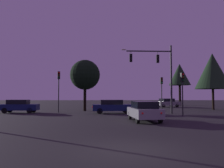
# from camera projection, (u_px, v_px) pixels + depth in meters

# --- Properties ---
(ground_plane) EXTENTS (168.00, 168.00, 0.00)m
(ground_plane) POSITION_uv_depth(u_px,v_px,m) (114.00, 110.00, 32.62)
(ground_plane) COLOR black
(ground_plane) RESTS_ON ground
(traffic_signal_mast_arm) EXTENTS (5.72, 0.51, 7.64)m
(traffic_signal_mast_arm) POSITION_uv_depth(u_px,v_px,m) (158.00, 67.00, 26.09)
(traffic_signal_mast_arm) COLOR #232326
(traffic_signal_mast_arm) RESTS_ON ground
(traffic_light_corner_left) EXTENTS (0.36, 0.38, 4.21)m
(traffic_light_corner_left) POSITION_uv_depth(u_px,v_px,m) (182.00, 85.00, 22.85)
(traffic_light_corner_left) COLOR #232326
(traffic_light_corner_left) RESTS_ON ground
(traffic_light_corner_right) EXTENTS (0.35, 0.38, 4.84)m
(traffic_light_corner_right) POSITION_uv_depth(u_px,v_px,m) (59.00, 84.00, 27.43)
(traffic_light_corner_right) COLOR #232326
(traffic_light_corner_right) RESTS_ON ground
(traffic_light_median) EXTENTS (0.34, 0.37, 4.46)m
(traffic_light_median) POSITION_uv_depth(u_px,v_px,m) (162.00, 87.00, 31.25)
(traffic_light_median) COLOR #232326
(traffic_light_median) RESTS_ON ground
(car_nearside_lane) EXTENTS (2.25, 4.76, 1.52)m
(car_nearside_lane) POSITION_uv_depth(u_px,v_px,m) (144.00, 111.00, 17.96)
(car_nearside_lane) COLOR gray
(car_nearside_lane) RESTS_ON ground
(car_crossing_left) EXTENTS (4.31, 1.86, 1.52)m
(car_crossing_left) POSITION_uv_depth(u_px,v_px,m) (19.00, 106.00, 26.84)
(car_crossing_left) COLOR #0F1947
(car_crossing_left) RESTS_ON ground
(car_crossing_right) EXTENTS (4.62, 1.98, 1.52)m
(car_crossing_right) POSITION_uv_depth(u_px,v_px,m) (113.00, 106.00, 25.99)
(car_crossing_right) COLOR #0F1947
(car_crossing_right) RESTS_ON ground
(car_far_lane) EXTENTS (4.57, 3.21, 1.52)m
(car_far_lane) POSITION_uv_depth(u_px,v_px,m) (167.00, 103.00, 41.31)
(car_far_lane) COLOR gray
(car_far_lane) RESTS_ON ground
(tree_behind_sign) EXTENTS (5.01, 5.01, 8.16)m
(tree_behind_sign) POSITION_uv_depth(u_px,v_px,m) (212.00, 71.00, 33.71)
(tree_behind_sign) COLOR black
(tree_behind_sign) RESTS_ON ground
(tree_left_far) EXTENTS (4.47, 4.47, 8.74)m
(tree_left_far) POSITION_uv_depth(u_px,v_px,m) (180.00, 75.00, 48.91)
(tree_left_far) COLOR black
(tree_left_far) RESTS_ON ground
(tree_center_horizon) EXTENTS (3.94, 3.94, 6.70)m
(tree_center_horizon) POSITION_uv_depth(u_px,v_px,m) (85.00, 75.00, 30.68)
(tree_center_horizon) COLOR black
(tree_center_horizon) RESTS_ON ground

